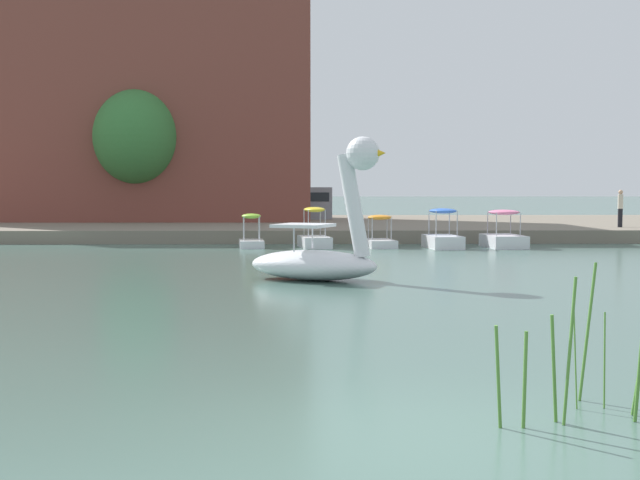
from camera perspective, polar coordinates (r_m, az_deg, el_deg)
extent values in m
plane|color=#47665B|center=(7.32, 7.15, -13.96)|extent=(674.68, 674.68, 0.00)
cube|color=slate|center=(44.35, 0.22, 1.01)|extent=(130.18, 21.98, 0.56)
ellipsoid|color=white|center=(19.81, -0.48, -1.79)|extent=(3.64, 2.75, 0.74)
cylinder|color=white|center=(19.37, 2.39, 2.45)|extent=(0.91, 0.66, 2.53)
sphere|color=white|center=(19.31, 3.06, 6.16)|extent=(1.06, 1.06, 0.81)
cone|color=yellow|center=(19.21, 3.98, 6.17)|extent=(0.64, 0.61, 0.45)
cube|color=white|center=(19.85, -1.18, 1.04)|extent=(1.66, 1.70, 0.08)
cylinder|color=silver|center=(19.31, -1.86, 0.07)|extent=(0.04, 0.04, 0.60)
cylinder|color=silver|center=(20.41, -0.54, 0.26)|extent=(0.04, 0.04, 0.60)
cube|color=white|center=(32.13, 12.90, -0.08)|extent=(1.45, 2.41, 0.49)
ellipsoid|color=pink|center=(32.08, 12.92, 1.94)|extent=(1.25, 1.54, 0.20)
cylinder|color=#B7B7BF|center=(32.52, 11.82, 1.19)|extent=(0.04, 0.04, 0.89)
cylinder|color=#B7B7BF|center=(32.80, 13.38, 1.19)|extent=(0.04, 0.04, 0.89)
cylinder|color=#B7B7BF|center=(31.40, 12.42, 1.10)|extent=(0.04, 0.04, 0.89)
cylinder|color=#B7B7BF|center=(31.68, 14.04, 1.10)|extent=(0.04, 0.04, 0.89)
cube|color=white|center=(31.39, 8.70, -0.12)|extent=(1.34, 2.36, 0.49)
ellipsoid|color=blue|center=(31.34, 8.72, 2.06)|extent=(1.14, 1.51, 0.20)
cylinder|color=#B7B7BF|center=(31.81, 7.74, 1.23)|extent=(0.04, 0.04, 0.95)
cylinder|color=#B7B7BF|center=(32.02, 9.17, 1.23)|extent=(0.04, 0.04, 0.95)
cylinder|color=#B7B7BF|center=(30.70, 8.24, 1.15)|extent=(0.04, 0.04, 0.95)
cylinder|color=#B7B7BF|center=(30.91, 9.72, 1.15)|extent=(0.04, 0.04, 0.95)
cube|color=white|center=(31.52, 4.25, -0.24)|extent=(1.27, 2.00, 0.30)
ellipsoid|color=orange|center=(31.47, 4.26, 1.61)|extent=(1.05, 1.00, 0.20)
cylinder|color=#B7B7BF|center=(31.75, 3.45, 0.85)|extent=(0.04, 0.04, 0.87)
cylinder|color=#B7B7BF|center=(31.91, 4.78, 0.86)|extent=(0.04, 0.04, 0.87)
cylinder|color=#B7B7BF|center=(31.06, 3.72, 0.79)|extent=(0.04, 0.04, 0.87)
cylinder|color=#B7B7BF|center=(31.22, 5.08, 0.80)|extent=(0.04, 0.04, 0.87)
cube|color=white|center=(31.41, -0.40, -0.13)|extent=(1.38, 2.19, 0.43)
ellipsoid|color=yellow|center=(31.36, -0.40, 2.18)|extent=(1.02, 1.44, 0.20)
cylinder|color=#B7B7BF|center=(31.84, -1.14, 1.25)|extent=(0.04, 0.04, 1.05)
cylinder|color=#B7B7BF|center=(31.95, 0.02, 1.26)|extent=(0.04, 0.04, 1.05)
cylinder|color=#B7B7BF|center=(30.80, -0.83, 1.18)|extent=(0.04, 0.04, 1.05)
cylinder|color=#B7B7BF|center=(30.91, 0.37, 1.19)|extent=(0.04, 0.04, 1.05)
cube|color=white|center=(31.48, -4.89, -0.26)|extent=(1.11, 1.83, 0.29)
ellipsoid|color=#8CCC38|center=(31.42, -4.90, 1.70)|extent=(0.85, 1.00, 0.20)
cylinder|color=#B7B7BF|center=(31.80, -5.46, 0.88)|extent=(0.04, 0.04, 0.93)
cylinder|color=#B7B7BF|center=(31.83, -4.38, 0.89)|extent=(0.04, 0.04, 0.93)
cylinder|color=#B7B7BF|center=(31.06, -5.42, 0.82)|extent=(0.04, 0.04, 0.93)
cylinder|color=#B7B7BF|center=(31.09, -4.31, 0.83)|extent=(0.04, 0.04, 0.93)
cylinder|color=brown|center=(43.52, -12.84, 3.60)|extent=(0.35, 0.35, 3.59)
ellipsoid|color=#387538|center=(43.61, -12.89, 7.13)|extent=(5.50, 5.71, 5.00)
cube|color=black|center=(39.05, 20.54, 1.48)|extent=(0.23, 0.24, 0.84)
cube|color=beige|center=(39.04, 20.56, 2.58)|extent=(0.26, 0.27, 0.66)
sphere|color=tan|center=(39.03, 20.57, 3.21)|extent=(0.20, 0.20, 0.20)
cube|color=gray|center=(47.30, -2.04, 2.63)|extent=(4.77, 2.61, 1.87)
cube|color=black|center=(47.29, -2.04, 3.08)|extent=(4.42, 2.59, 0.52)
cube|color=brown|center=(47.97, -13.19, 9.26)|extent=(20.58, 9.29, 13.08)
cylinder|color=#4C7F33|center=(7.75, 14.34, -9.60)|extent=(0.05, 0.04, 0.90)
cylinder|color=#4C7F33|center=(8.86, 18.47, -6.20)|extent=(0.17, 0.04, 1.45)
cylinder|color=#4C7F33|center=(8.58, 17.67, -8.01)|extent=(0.02, 0.14, 1.01)
cylinder|color=#4C7F33|center=(7.86, 17.31, -7.58)|extent=(0.09, 0.11, 1.41)
cylinder|color=#4C7F33|center=(8.47, 21.71, -8.83)|extent=(0.10, 0.14, 0.84)
cylinder|color=#4C7F33|center=(7.97, 16.27, -8.77)|extent=(0.11, 0.10, 1.04)
cylinder|color=#4C7F33|center=(8.69, 19.55, -8.04)|extent=(0.03, 0.09, 0.97)
cylinder|color=#4C7F33|center=(7.66, 12.54, -9.48)|extent=(0.10, 0.09, 0.97)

